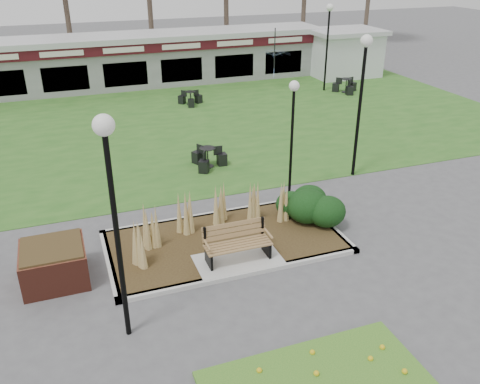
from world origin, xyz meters
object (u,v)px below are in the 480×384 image
object	(u,v)px
brick_planter	(54,264)
lamp_post_mid_right	(363,76)
park_bench	(237,242)
bistro_set_d	(346,88)
service_hut	(344,52)
lamp_post_near_right	(111,183)
patio_umbrella	(274,64)
lamp_post_near_left	(293,115)
food_pavilion	(121,61)
bistro_set_c	(191,100)
lamp_post_far_right	(328,28)
bistro_set_a	(208,160)

from	to	relation	value
brick_planter	lamp_post_mid_right	distance (m)	11.05
park_bench	bistro_set_d	size ratio (longest dim) A/B	1.19
service_hut	lamp_post_near_right	bearing A→B (deg)	-130.30
lamp_post_near_right	lamp_post_mid_right	bearing A→B (deg)	32.32
service_hut	patio_umbrella	bearing A→B (deg)	-162.66
lamp_post_near_left	park_bench	bearing A→B (deg)	-134.16
food_pavilion	lamp_post_mid_right	world-z (taller)	lamp_post_mid_right
lamp_post_near_right	bistro_set_c	bearing A→B (deg)	70.63
lamp_post_near_left	bistro_set_c	size ratio (longest dim) A/B	3.03
service_hut	lamp_post_near_left	distance (m)	18.27
service_hut	lamp_post_far_right	distance (m)	4.61
bistro_set_c	patio_umbrella	distance (m)	5.66
lamp_post_near_left	bistro_set_d	size ratio (longest dim) A/B	2.67
lamp_post_near_left	bistro_set_a	bearing A→B (deg)	117.67
lamp_post_near_left	bistro_set_a	distance (m)	4.53
lamp_post_near_left	bistro_set_c	bearing A→B (deg)	90.94
lamp_post_near_left	patio_umbrella	xyz separation A→B (m)	(5.13, 13.08, -1.34)
brick_planter	bistro_set_d	xyz separation A→B (m)	(15.88, 13.18, -0.20)
lamp_post_near_right	patio_umbrella	distance (m)	21.06
patio_umbrella	lamp_post_near_left	bearing A→B (deg)	-111.43
lamp_post_far_right	bistro_set_a	bearing A→B (deg)	-138.10
brick_planter	bistro_set_d	world-z (taller)	brick_planter
park_bench	bistro_set_a	size ratio (longest dim) A/B	1.22
service_hut	lamp_post_near_right	world-z (taller)	lamp_post_near_right
park_bench	lamp_post_far_right	size ratio (longest dim) A/B	0.36
brick_planter	bistro_set_a	world-z (taller)	brick_planter
service_hut	lamp_post_near_left	xyz separation A→B (m)	(-10.63, -14.80, 1.33)
brick_planter	lamp_post_far_right	world-z (taller)	lamp_post_far_right
lamp_post_near_left	lamp_post_mid_right	distance (m)	3.12
park_bench	bistro_set_c	distance (m)	14.77
food_pavilion	lamp_post_far_right	size ratio (longest dim) A/B	5.28
service_hut	patio_umbrella	size ratio (longest dim) A/B	1.83
lamp_post_near_right	lamp_post_mid_right	size ratio (longest dim) A/B	0.98
lamp_post_near_left	brick_planter	bearing A→B (deg)	-163.15
lamp_post_mid_right	bistro_set_a	xyz separation A→B (m)	(-4.65, 2.47, -3.28)
bistro_set_c	park_bench	bearing A→B (deg)	-100.44
brick_planter	lamp_post_mid_right	xyz separation A→B (m)	(10.17, 3.06, 3.07)
park_bench	patio_umbrella	xyz separation A→B (m)	(8.00, 16.03, 0.86)
lamp_post_near_left	lamp_post_near_right	world-z (taller)	lamp_post_near_right
brick_planter	lamp_post_near_right	size ratio (longest dim) A/B	0.31
brick_planter	bistro_set_a	bearing A→B (deg)	45.06
lamp_post_mid_right	patio_umbrella	world-z (taller)	lamp_post_mid_right
lamp_post_mid_right	bistro_set_c	world-z (taller)	lamp_post_mid_right
bistro_set_c	bistro_set_d	size ratio (longest dim) A/B	0.88
park_bench	food_pavilion	xyz separation A→B (m)	(0.00, 19.71, 0.89)
lamp_post_near_left	bistro_set_c	xyz separation A→B (m)	(-0.19, 11.57, -2.54)
food_pavilion	lamp_post_far_right	distance (m)	11.83
service_hut	bistro_set_d	xyz separation A→B (m)	(-2.02, -3.82, -1.17)
lamp_post_near_right	lamp_post_far_right	size ratio (longest dim) A/B	1.02
lamp_post_near_left	bistro_set_d	world-z (taller)	lamp_post_near_left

